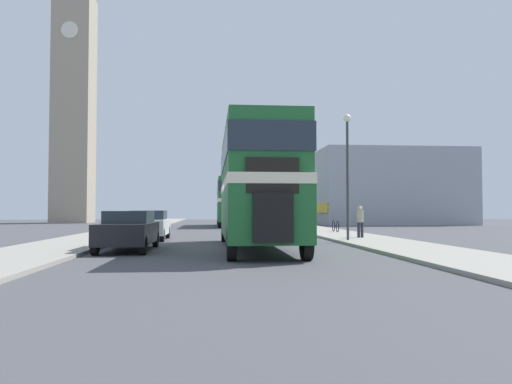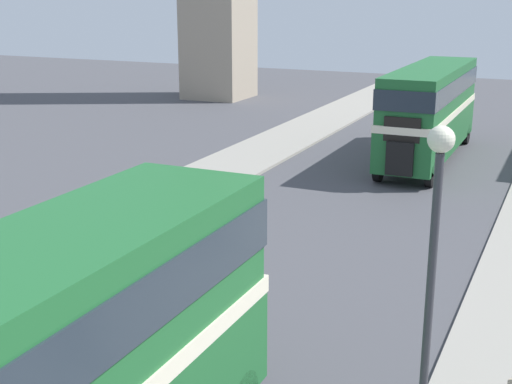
{
  "view_description": "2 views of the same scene",
  "coord_description": "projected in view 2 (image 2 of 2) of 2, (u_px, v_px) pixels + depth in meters",
  "views": [
    {
      "loc": [
        -0.73,
        -20.01,
        1.51
      ],
      "look_at": [
        0.95,
        -0.7,
        2.21
      ],
      "focal_mm": 35.0,
      "sensor_mm": 36.0,
      "label": 1
    },
    {
      "loc": [
        7.08,
        -6.52,
        7.66
      ],
      "look_at": [
        0.0,
        9.03,
        2.79
      ],
      "focal_mm": 50.0,
      "sensor_mm": 36.0,
      "label": 2
    }
  ],
  "objects": [
    {
      "name": "street_lamp",
      "position": [
        432.0,
        272.0,
        9.68
      ],
      "size": [
        0.36,
        0.36,
        5.86
      ],
      "color": "#38383D",
      "rests_on": "sidewalk_right"
    },
    {
      "name": "bus_distant",
      "position": [
        430.0,
        106.0,
        32.43
      ],
      "size": [
        2.43,
        11.18,
        4.31
      ],
      "color": "#1E602D",
      "rests_on": "ground_plane"
    },
    {
      "name": "car_parked_mid",
      "position": [
        42.0,
        294.0,
        16.74
      ],
      "size": [
        1.81,
        3.92,
        1.48
      ],
      "color": "white",
      "rests_on": "ground_plane"
    }
  ]
}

